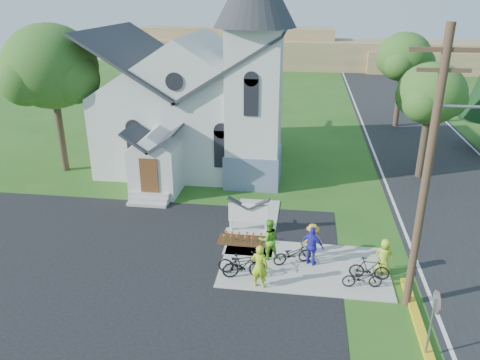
# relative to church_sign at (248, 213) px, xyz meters

# --- Properties ---
(ground) EXTENTS (120.00, 120.00, 0.00)m
(ground) POSITION_rel_church_sign_xyz_m (1.20, -3.20, -1.03)
(ground) COLOR #255418
(ground) RESTS_ON ground
(parking_lot) EXTENTS (20.00, 16.00, 0.02)m
(parking_lot) POSITION_rel_church_sign_xyz_m (-5.80, -5.20, -1.02)
(parking_lot) COLOR black
(parking_lot) RESTS_ON ground
(road) EXTENTS (8.00, 90.00, 0.02)m
(road) POSITION_rel_church_sign_xyz_m (11.20, 11.80, -1.02)
(road) COLOR black
(road) RESTS_ON ground
(sidewalk) EXTENTS (7.00, 4.00, 0.05)m
(sidewalk) POSITION_rel_church_sign_xyz_m (2.70, -2.70, -1.00)
(sidewalk) COLOR #ABA59A
(sidewalk) RESTS_ON ground
(church) EXTENTS (12.35, 12.00, 13.00)m
(church) POSITION_rel_church_sign_xyz_m (-4.28, 9.28, 4.22)
(church) COLOR silver
(church) RESTS_ON ground
(church_sign) EXTENTS (2.20, 0.40, 1.70)m
(church_sign) POSITION_rel_church_sign_xyz_m (0.00, 0.00, 0.00)
(church_sign) COLOR #ABA59A
(church_sign) RESTS_ON ground
(flower_bed) EXTENTS (2.60, 1.10, 0.07)m
(flower_bed) POSITION_rel_church_sign_xyz_m (0.00, -0.90, -0.99)
(flower_bed) COLOR #32180D
(flower_bed) RESTS_ON ground
(utility_pole) EXTENTS (3.45, 0.28, 10.00)m
(utility_pole) POSITION_rel_church_sign_xyz_m (6.56, -4.70, 4.38)
(utility_pole) COLOR #483124
(utility_pole) RESTS_ON ground
(stop_sign) EXTENTS (0.11, 0.76, 2.48)m
(stop_sign) POSITION_rel_church_sign_xyz_m (6.63, -7.40, 0.75)
(stop_sign) COLOR gray
(stop_sign) RESTS_ON ground
(tree_lot_corner) EXTENTS (5.60, 5.60, 9.15)m
(tree_lot_corner) POSITION_rel_church_sign_xyz_m (-12.80, 6.80, 5.58)
(tree_lot_corner) COLOR #34281C
(tree_lot_corner) RESTS_ON ground
(tree_road_near) EXTENTS (4.00, 4.00, 7.05)m
(tree_road_near) POSITION_rel_church_sign_xyz_m (9.70, 8.80, 4.18)
(tree_road_near) COLOR #34281C
(tree_road_near) RESTS_ON ground
(tree_road_mid) EXTENTS (4.40, 4.40, 7.80)m
(tree_road_mid) POSITION_rel_church_sign_xyz_m (10.20, 20.80, 4.75)
(tree_road_mid) COLOR #34281C
(tree_road_mid) RESTS_ON ground
(distant_hills) EXTENTS (61.00, 10.00, 5.60)m
(distant_hills) POSITION_rel_church_sign_xyz_m (4.56, 53.13, 1.15)
(distant_hills) COLOR olive
(distant_hills) RESTS_ON ground
(cyclist_0) EXTENTS (0.71, 0.51, 1.83)m
(cyclist_0) POSITION_rel_church_sign_xyz_m (0.97, -4.40, -0.06)
(cyclist_0) COLOR #B2DA19
(cyclist_0) RESTS_ON sidewalk
(bike_0) EXTENTS (2.00, 0.85, 1.02)m
(bike_0) POSITION_rel_church_sign_xyz_m (0.16, -3.67, -0.47)
(bike_0) COLOR black
(bike_0) RESTS_ON sidewalk
(cyclist_1) EXTENTS (1.09, 0.99, 1.83)m
(cyclist_1) POSITION_rel_church_sign_xyz_m (1.14, -2.22, -0.06)
(cyclist_1) COLOR #5EB622
(cyclist_1) RESTS_ON sidewalk
(bike_1) EXTENTS (1.85, 1.01, 1.07)m
(bike_1) POSITION_rel_church_sign_xyz_m (0.28, -3.80, -0.44)
(bike_1) COLOR black
(bike_1) RESTS_ON sidewalk
(cyclist_2) EXTENTS (1.11, 0.79, 1.75)m
(cyclist_2) POSITION_rel_church_sign_xyz_m (2.99, -2.47, -0.10)
(cyclist_2) COLOR #2E28C8
(cyclist_2) RESTS_ON sidewalk
(bike_2) EXTENTS (1.81, 1.26, 0.90)m
(bike_2) POSITION_rel_church_sign_xyz_m (2.19, -2.52, -0.53)
(bike_2) COLOR black
(bike_2) RESTS_ON sidewalk
(cyclist_3) EXTENTS (1.14, 0.86, 1.56)m
(cyclist_3) POSITION_rel_church_sign_xyz_m (3.01, -1.85, -0.20)
(cyclist_3) COLOR gold
(cyclist_3) RESTS_ON sidewalk
(bike_3) EXTENTS (1.62, 0.54, 0.96)m
(bike_3) POSITION_rel_church_sign_xyz_m (5.29, -3.26, -0.50)
(bike_3) COLOR black
(bike_3) RESTS_ON sidewalk
(cyclist_4) EXTENTS (0.84, 0.63, 1.54)m
(cyclist_4) POSITION_rel_church_sign_xyz_m (5.90, -2.73, -0.20)
(cyclist_4) COLOR #A3CB26
(cyclist_4) RESTS_ON sidewalk
(bike_4) EXTENTS (1.61, 0.72, 0.82)m
(bike_4) POSITION_rel_church_sign_xyz_m (4.95, -3.87, -0.57)
(bike_4) COLOR black
(bike_4) RESTS_ON sidewalk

